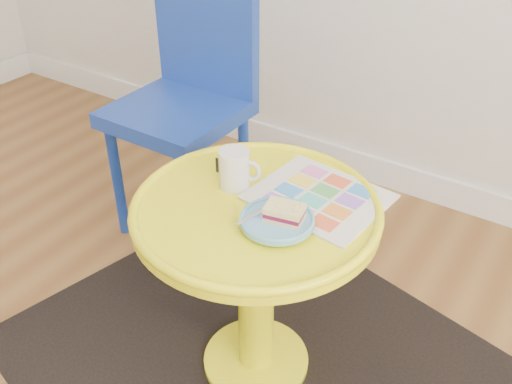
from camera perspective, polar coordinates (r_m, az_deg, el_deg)
The scene contains 8 objects.
rug at distance 1.71m, azimuth -0.00°, elevation -16.63°, with size 1.30×1.10×0.01m, color black.
side_table at distance 1.43m, azimuth -0.00°, elevation -6.54°, with size 0.59×0.59×0.56m.
chair at distance 1.99m, azimuth -6.74°, elevation 10.10°, with size 0.40×0.41×0.91m.
newspaper at distance 1.36m, azimuth 6.30°, elevation -0.46°, with size 0.30×0.25×0.01m, color silver.
mug at distance 1.37m, azimuth -2.09°, elevation 2.42°, with size 0.11×0.07×0.10m.
plate at distance 1.26m, azimuth 2.13°, elevation -2.90°, with size 0.16×0.16×0.02m.
cake_slice at distance 1.24m, azimuth 2.86°, elevation -2.08°, with size 0.09×0.07×0.04m.
fork at distance 1.27m, azimuth 0.72°, elevation -1.88°, with size 0.05×0.14×0.00m.
Camera 1 is at (0.93, 0.01, 1.33)m, focal length 40.00 mm.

